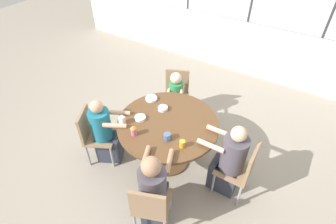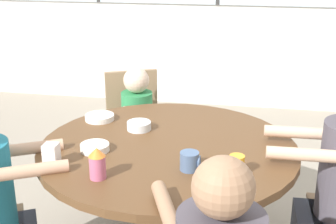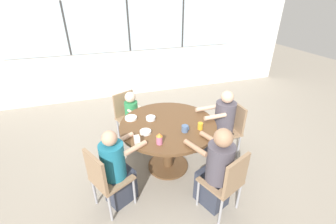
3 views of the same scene
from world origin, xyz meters
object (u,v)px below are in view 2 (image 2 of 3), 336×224
Objects in this scene: juice_glass at (237,165)px; person_toddler at (138,137)px; coffee_mug at (190,161)px; sippy_cup at (97,163)px; milk_carton_small at (51,155)px; bowl_fruit at (139,126)px; bowl_white_shallow at (95,147)px; bowl_cereal at (100,117)px; chair_for_toddler at (134,120)px.

person_toddler is at bearing 124.23° from juice_glass.
coffee_mug is 1.02× the size of juice_glass.
person_toddler is at bearing 115.93° from coffee_mug.
coffee_mug is 0.65× the size of sippy_cup.
milk_carton_small is 0.80× the size of bowl_fruit.
bowl_white_shallow is at bearing 66.64° from person_toddler.
milk_carton_small is at bearing 161.76° from sippy_cup.
juice_glass is 0.71m from bowl_white_shallow.
person_toddler is 8.82× the size of milk_carton_small.
bowl_cereal is (-0.61, 0.53, -0.03)m from coffee_mug.
bowl_fruit is at bearing -21.57° from bowl_cereal.
sippy_cup reaches higher than bowl_fruit.
sippy_cup is 1.09× the size of bowl_fruit.
person_toddler is at bearing 91.02° from bowl_white_shallow.
chair_for_toddler is 9.11× the size of coffee_mug.
coffee_mug is 0.71× the size of bowl_fruit.
bowl_cereal is at bearing 158.43° from bowl_fruit.
sippy_cup is at bearing -68.42° from bowl_white_shallow.
bowl_white_shallow reaches higher than bowl_cereal.
coffee_mug is at bearing 21.55° from sippy_cup.
juice_glass is 0.71m from bowl_fruit.
bowl_white_shallow is (-0.49, 0.12, -0.03)m from coffee_mug.
juice_glass reaches higher than coffee_mug.
bowl_white_shallow is 1.08× the size of bowl_fruit.
bowl_cereal is (-0.10, -0.51, 0.33)m from person_toddler.
coffee_mug is 0.42m from sippy_cup.
chair_for_toddler is at bearing 123.16° from juice_glass.
milk_carton_small is 0.61m from bowl_cereal.
person_toddler reaches higher than juice_glass.
bowl_cereal is (-0.03, -0.66, 0.26)m from chair_for_toddler.
coffee_mug is at bearing -41.37° from bowl_cereal.
sippy_cup is at bearing 71.50° from person_toddler.
sippy_cup is 0.30m from bowl_white_shallow.
chair_for_toddler is 1.35m from coffee_mug.
chair_for_toddler is 1.39m from sippy_cup.
person_toddler is 1.18m from milk_carton_small.
sippy_cup reaches higher than bowl_white_shallow.
milk_carton_small is at bearing -127.36° from bowl_white_shallow.
juice_glass is at bearing -10.21° from bowl_white_shallow.
chair_for_toddler reaches higher than juice_glass.
person_toddler is at bearing 79.32° from bowl_cereal.
milk_carton_small is at bearing 62.81° from chair_for_toddler.
bowl_white_shallow is at bearing -74.74° from bowl_cereal.
juice_glass is at bearing 99.86° from person_toddler.
coffee_mug is 0.65× the size of bowl_white_shallow.
bowl_white_shallow is at bearing 111.58° from sippy_cup.
bowl_fruit is (0.23, -0.76, 0.27)m from chair_for_toddler.
chair_for_toddler is 8.07× the size of milk_carton_small.
bowl_fruit is (-0.34, 0.43, -0.02)m from coffee_mug.
person_toddler reaches higher than coffee_mug.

